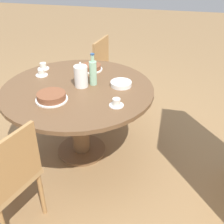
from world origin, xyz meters
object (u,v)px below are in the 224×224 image
Objects in this scene: coffee_pot at (81,75)px; cake_second at (92,67)px; cake_main at (51,97)px; cup_b at (116,103)px; cup_a at (42,73)px; cup_c at (43,67)px; chair_a at (5,177)px; chair_b at (112,72)px; water_bottle at (93,72)px.

cake_second is (-0.38, -0.01, -0.08)m from coffee_pot.
cake_main is 2.29× the size of cup_b.
coffee_pot is 0.47m from cup_a.
cup_c reaches higher than cake_second.
chair_a is at bearing -9.91° from cake_second.
chair_b is 7.47× the size of cup_a.
cup_c is at bearing -151.72° from chair_a.
cup_b is at bearing -156.01° from chair_b.
cup_a is 0.92m from cup_b.
cake_second is at bearing -177.86° from coffee_pot.
cake_main is 0.54m from cup_b.
chair_a is at bearing -7.70° from cake_main.
cup_b is at bearing 40.21° from water_bottle.
chair_b is 0.98m from coffee_pot.
coffee_pot reaches higher than cup_c.
cup_a is (0.78, -0.52, 0.27)m from chair_b.
cake_main is (0.36, -0.25, -0.09)m from water_bottle.
cup_b is (-0.03, 0.54, -0.01)m from cake_main.
water_bottle is (-0.06, 0.09, 0.01)m from coffee_pot.
coffee_pot is (0.91, -0.07, 0.35)m from chair_b.
cup_c is at bearing -120.29° from coffee_pot.
water_bottle is at bearing 145.10° from cake_main.
chair_a is at bearing 11.31° from cup_c.
chair_a is 7.47× the size of cup_a.
coffee_pot is at bearing -174.98° from chair_b.
chair_a is at bearing -14.43° from coffee_pot.
chair_a is 7.47× the size of cup_b.
cake_second is at bearing -148.96° from cup_b.
chair_b is 1.26m from cup_b.
cup_b is at bearing 154.73° from chair_a.
water_bottle is 2.51× the size of cup_b.
coffee_pot reaches higher than cake_second.
chair_a is at bearing 10.26° from cup_a.
chair_a reaches higher than cup_a.
coffee_pot is 0.86× the size of cake_main.
chair_b is at bearing 175.36° from coffee_pot.
chair_b is at bearing -172.76° from chair_a.
cup_a is at bearing -97.94° from water_bottle.
cup_a is (-0.08, -0.54, -0.09)m from water_bottle.
cake_second is (-0.68, 0.14, -0.00)m from cake_main.
coffee_pot reaches higher than chair_a.
chair_b reaches higher than cup_b.
chair_a and chair_b have the same top height.
cup_a is (-0.14, -0.45, -0.08)m from coffee_pot.
chair_b is 2.97× the size of water_bottle.
coffee_pot reaches higher than cup_b.
cake_main is (0.30, -0.16, -0.07)m from coffee_pot.
cup_b is (0.65, 0.39, -0.00)m from cake_second.
cake_main and cup_b have the same top height.
water_bottle is 0.55m from cup_a.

